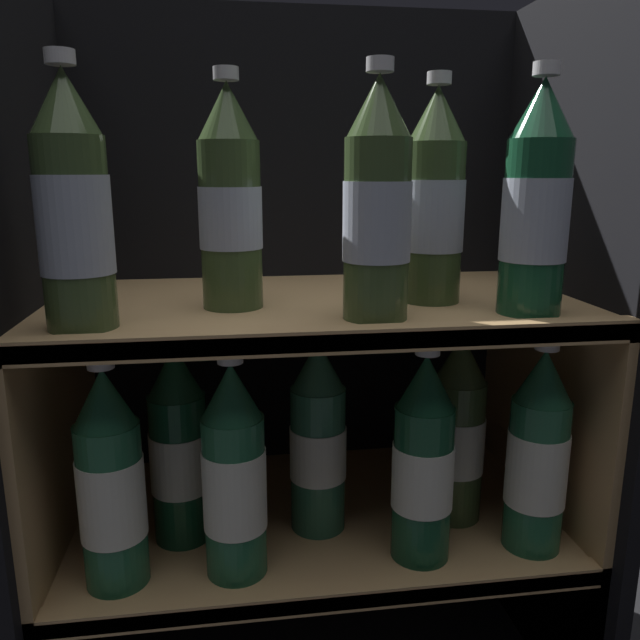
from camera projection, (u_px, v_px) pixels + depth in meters
fridge_back_wall at (298, 319)px, 1.00m from camera, size 0.70×0.02×0.92m
fridge_side_left at (40, 363)px, 0.76m from camera, size 0.02×0.41×0.92m
fridge_side_right at (558, 342)px, 0.86m from camera, size 0.02×0.41×0.92m
shelf_lower at (315, 542)px, 0.86m from camera, size 0.66×0.37×0.24m
shelf_upper at (315, 403)px, 0.82m from camera, size 0.66×0.37×0.54m
bottle_upper_front_0 at (74, 210)px, 0.62m from camera, size 0.07×0.07×0.27m
bottle_upper_front_1 at (377, 207)px, 0.66m from camera, size 0.07×0.07×0.27m
bottle_upper_front_2 at (536, 206)px, 0.69m from camera, size 0.07×0.07×0.27m
bottle_upper_back_0 at (230, 203)px, 0.72m from camera, size 0.07×0.07×0.27m
bottle_upper_back_1 at (434, 203)px, 0.75m from camera, size 0.07×0.07×0.27m
bottle_lower_front_0 at (111, 484)px, 0.69m from camera, size 0.07×0.07×0.27m
bottle_lower_front_1 at (234, 476)px, 0.71m from camera, size 0.07×0.07×0.27m
bottle_lower_front_2 at (423, 463)px, 0.74m from camera, size 0.07×0.07×0.27m
bottle_lower_front_3 at (537, 456)px, 0.76m from camera, size 0.07×0.07×0.27m
bottle_lower_back_0 at (179, 449)px, 0.78m from camera, size 0.07×0.07×0.27m
bottle_lower_back_1 at (321, 440)px, 0.80m from camera, size 0.07×0.07×0.27m
bottle_lower_back_2 at (457, 432)px, 0.83m from camera, size 0.07×0.07×0.27m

